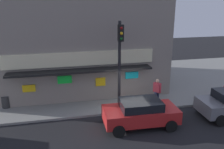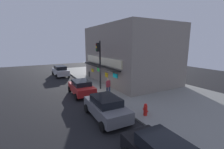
{
  "view_description": "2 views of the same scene",
  "coord_description": "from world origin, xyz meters",
  "px_view_note": "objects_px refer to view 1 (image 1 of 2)",
  "views": [
    {
      "loc": [
        -4.05,
        -13.13,
        6.74
      ],
      "look_at": [
        -0.72,
        1.67,
        2.02
      ],
      "focal_mm": 39.55,
      "sensor_mm": 36.0,
      "label": 1
    },
    {
      "loc": [
        15.12,
        -6.24,
        5.19
      ],
      "look_at": [
        0.38,
        1.86,
        1.84
      ],
      "focal_mm": 24.88,
      "sensor_mm": 36.0,
      "label": 2
    }
  ],
  "objects_px": {
    "traffic_light": "(120,54)",
    "pedestrian": "(157,91)",
    "parked_car_red": "(140,112)",
    "trash_can": "(6,102)",
    "potted_plant_by_window": "(135,85)",
    "potted_plant_by_doorway": "(87,89)"
  },
  "relations": [
    {
      "from": "potted_plant_by_doorway",
      "to": "parked_car_red",
      "type": "distance_m",
      "value": 4.93
    },
    {
      "from": "pedestrian",
      "to": "potted_plant_by_doorway",
      "type": "height_order",
      "value": "pedestrian"
    },
    {
      "from": "trash_can",
      "to": "potted_plant_by_doorway",
      "type": "relative_size",
      "value": 0.71
    },
    {
      "from": "pedestrian",
      "to": "trash_can",
      "type": "bearing_deg",
      "value": 170.04
    },
    {
      "from": "trash_can",
      "to": "parked_car_red",
      "type": "distance_m",
      "value": 8.46
    },
    {
      "from": "trash_can",
      "to": "potted_plant_by_window",
      "type": "xyz_separation_m",
      "value": [
        8.7,
        0.63,
        0.25
      ]
    },
    {
      "from": "trash_can",
      "to": "parked_car_red",
      "type": "xyz_separation_m",
      "value": [
        7.55,
        -3.81,
        0.27
      ]
    },
    {
      "from": "traffic_light",
      "to": "potted_plant_by_doorway",
      "type": "distance_m",
      "value": 3.89
    },
    {
      "from": "potted_plant_by_window",
      "to": "parked_car_red",
      "type": "distance_m",
      "value": 4.58
    },
    {
      "from": "potted_plant_by_window",
      "to": "parked_car_red",
      "type": "xyz_separation_m",
      "value": [
        -1.15,
        -4.44,
        0.02
      ]
    },
    {
      "from": "traffic_light",
      "to": "pedestrian",
      "type": "height_order",
      "value": "traffic_light"
    },
    {
      "from": "traffic_light",
      "to": "trash_can",
      "type": "xyz_separation_m",
      "value": [
        -6.97,
        1.51,
        -3.04
      ]
    },
    {
      "from": "traffic_light",
      "to": "pedestrian",
      "type": "bearing_deg",
      "value": -3.38
    },
    {
      "from": "parked_car_red",
      "to": "pedestrian",
      "type": "bearing_deg",
      "value": 49.52
    },
    {
      "from": "trash_can",
      "to": "pedestrian",
      "type": "bearing_deg",
      "value": -9.96
    },
    {
      "from": "potted_plant_by_doorway",
      "to": "potted_plant_by_window",
      "type": "height_order",
      "value": "potted_plant_by_window"
    },
    {
      "from": "pedestrian",
      "to": "potted_plant_by_doorway",
      "type": "xyz_separation_m",
      "value": [
        -4.21,
        2.17,
        -0.34
      ]
    },
    {
      "from": "trash_can",
      "to": "potted_plant_by_doorway",
      "type": "distance_m",
      "value": 5.22
    },
    {
      "from": "traffic_light",
      "to": "potted_plant_by_doorway",
      "type": "bearing_deg",
      "value": 131.29
    },
    {
      "from": "trash_can",
      "to": "potted_plant_by_window",
      "type": "bearing_deg",
      "value": 4.14
    },
    {
      "from": "traffic_light",
      "to": "potted_plant_by_doorway",
      "type": "xyz_separation_m",
      "value": [
        -1.78,
        2.03,
        -2.8
      ]
    },
    {
      "from": "parked_car_red",
      "to": "traffic_light",
      "type": "bearing_deg",
      "value": 104.29
    }
  ]
}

